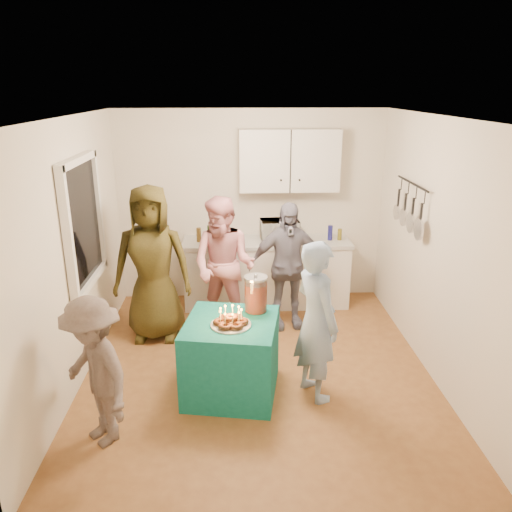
{
  "coord_description": "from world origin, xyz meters",
  "views": [
    {
      "loc": [
        -0.22,
        -4.67,
        2.86
      ],
      "look_at": [
        0.0,
        0.35,
        1.15
      ],
      "focal_mm": 35.0,
      "sensor_mm": 36.0,
      "label": 1
    }
  ],
  "objects_px": {
    "punch_jar": "(256,295)",
    "woman_back_left": "(152,264)",
    "counter": "(266,274)",
    "man_birthday": "(316,321)",
    "party_table": "(231,357)",
    "woman_back_right": "(286,266)",
    "woman_back_center": "(224,266)",
    "child_near_left": "(95,372)",
    "microwave": "(280,230)"
  },
  "relations": [
    {
      "from": "punch_jar",
      "to": "man_birthday",
      "type": "xyz_separation_m",
      "value": [
        0.55,
        -0.31,
        -0.15
      ]
    },
    {
      "from": "counter",
      "to": "child_near_left",
      "type": "bearing_deg",
      "value": -119.56
    },
    {
      "from": "man_birthday",
      "to": "woman_back_center",
      "type": "xyz_separation_m",
      "value": [
        -0.88,
        1.41,
        0.05
      ]
    },
    {
      "from": "punch_jar",
      "to": "woman_back_left",
      "type": "distance_m",
      "value": 1.51
    },
    {
      "from": "man_birthday",
      "to": "woman_back_right",
      "type": "distance_m",
      "value": 1.5
    },
    {
      "from": "party_table",
      "to": "man_birthday",
      "type": "relative_size",
      "value": 0.54
    },
    {
      "from": "man_birthday",
      "to": "woman_back_right",
      "type": "bearing_deg",
      "value": -19.49
    },
    {
      "from": "man_birthday",
      "to": "child_near_left",
      "type": "distance_m",
      "value": 2.0
    },
    {
      "from": "party_table",
      "to": "punch_jar",
      "type": "bearing_deg",
      "value": 43.37
    },
    {
      "from": "child_near_left",
      "to": "counter",
      "type": "bearing_deg",
      "value": 108.63
    },
    {
      "from": "child_near_left",
      "to": "punch_jar",
      "type": "bearing_deg",
      "value": 81.82
    },
    {
      "from": "man_birthday",
      "to": "woman_back_left",
      "type": "xyz_separation_m",
      "value": [
        -1.71,
        1.28,
        0.14
      ]
    },
    {
      "from": "counter",
      "to": "woman_back_center",
      "type": "relative_size",
      "value": 1.32
    },
    {
      "from": "woman_back_left",
      "to": "woman_back_right",
      "type": "height_order",
      "value": "woman_back_left"
    },
    {
      "from": "counter",
      "to": "woman_back_center",
      "type": "bearing_deg",
      "value": -125.81
    },
    {
      "from": "man_birthday",
      "to": "microwave",
      "type": "bearing_deg",
      "value": -20.33
    },
    {
      "from": "woman_back_right",
      "to": "party_table",
      "type": "bearing_deg",
      "value": -122.2
    },
    {
      "from": "woman_back_left",
      "to": "woman_back_center",
      "type": "xyz_separation_m",
      "value": [
        0.82,
        0.13,
        -0.09
      ]
    },
    {
      "from": "party_table",
      "to": "woman_back_right",
      "type": "bearing_deg",
      "value": 64.72
    },
    {
      "from": "punch_jar",
      "to": "child_near_left",
      "type": "distance_m",
      "value": 1.65
    },
    {
      "from": "microwave",
      "to": "punch_jar",
      "type": "distance_m",
      "value": 1.93
    },
    {
      "from": "party_table",
      "to": "child_near_left",
      "type": "xyz_separation_m",
      "value": [
        -1.1,
        -0.67,
        0.28
      ]
    },
    {
      "from": "microwave",
      "to": "man_birthday",
      "type": "xyz_separation_m",
      "value": [
        0.15,
        -2.19,
        -0.26
      ]
    },
    {
      "from": "counter",
      "to": "party_table",
      "type": "relative_size",
      "value": 2.59
    },
    {
      "from": "party_table",
      "to": "woman_back_left",
      "type": "bearing_deg",
      "value": 126.97
    },
    {
      "from": "woman_back_left",
      "to": "woman_back_center",
      "type": "bearing_deg",
      "value": 10.2
    },
    {
      "from": "microwave",
      "to": "woman_back_center",
      "type": "height_order",
      "value": "woman_back_center"
    },
    {
      "from": "woman_back_left",
      "to": "child_near_left",
      "type": "bearing_deg",
      "value": -94.99
    },
    {
      "from": "counter",
      "to": "woman_back_right",
      "type": "distance_m",
      "value": 0.81
    },
    {
      "from": "woman_back_left",
      "to": "man_birthday",
      "type": "bearing_deg",
      "value": -35.88
    },
    {
      "from": "party_table",
      "to": "woman_back_left",
      "type": "distance_m",
      "value": 1.6
    },
    {
      "from": "woman_back_left",
      "to": "woman_back_center",
      "type": "relative_size",
      "value": 1.11
    },
    {
      "from": "party_table",
      "to": "man_birthday",
      "type": "distance_m",
      "value": 0.9
    },
    {
      "from": "punch_jar",
      "to": "man_birthday",
      "type": "relative_size",
      "value": 0.22
    },
    {
      "from": "microwave",
      "to": "child_near_left",
      "type": "xyz_separation_m",
      "value": [
        -1.75,
        -2.78,
        -0.39
      ]
    },
    {
      "from": "counter",
      "to": "microwave",
      "type": "relative_size",
      "value": 4.42
    },
    {
      "from": "counter",
      "to": "woman_back_center",
      "type": "height_order",
      "value": "woman_back_center"
    },
    {
      "from": "woman_back_left",
      "to": "child_near_left",
      "type": "relative_size",
      "value": 1.41
    },
    {
      "from": "counter",
      "to": "man_birthday",
      "type": "distance_m",
      "value": 2.24
    },
    {
      "from": "woman_back_right",
      "to": "child_near_left",
      "type": "xyz_separation_m",
      "value": [
        -1.78,
        -2.09,
        -0.14
      ]
    },
    {
      "from": "party_table",
      "to": "woman_back_left",
      "type": "height_order",
      "value": "woman_back_left"
    },
    {
      "from": "party_table",
      "to": "punch_jar",
      "type": "relative_size",
      "value": 2.5
    },
    {
      "from": "microwave",
      "to": "punch_jar",
      "type": "relative_size",
      "value": 1.46
    },
    {
      "from": "woman_back_center",
      "to": "child_near_left",
      "type": "bearing_deg",
      "value": -93.8
    },
    {
      "from": "microwave",
      "to": "child_near_left",
      "type": "bearing_deg",
      "value": -126.67
    },
    {
      "from": "party_table",
      "to": "woman_back_right",
      "type": "relative_size",
      "value": 0.54
    },
    {
      "from": "microwave",
      "to": "man_birthday",
      "type": "bearing_deg",
      "value": -90.45
    },
    {
      "from": "man_birthday",
      "to": "woman_back_center",
      "type": "height_order",
      "value": "woman_back_center"
    },
    {
      "from": "man_birthday",
      "to": "woman_back_left",
      "type": "bearing_deg",
      "value": 28.79
    },
    {
      "from": "punch_jar",
      "to": "child_near_left",
      "type": "height_order",
      "value": "child_near_left"
    }
  ]
}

